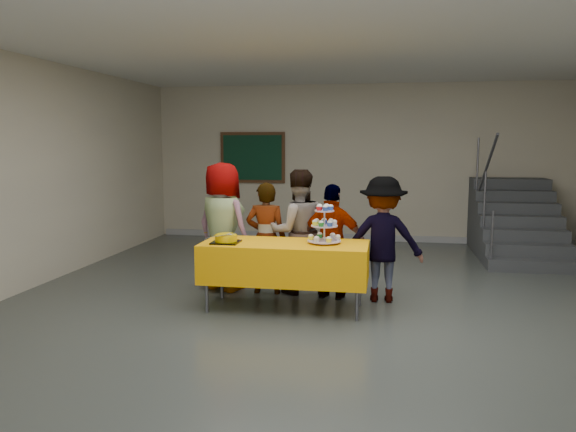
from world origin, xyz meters
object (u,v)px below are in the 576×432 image
Objects in this scene: staircase at (514,226)px; bear_cake at (226,238)px; schoolchild_b at (266,238)px; noticeboard at (253,158)px; schoolchild_e at (383,239)px; cupcake_stand at (324,227)px; schoolchild_a at (223,227)px; schoolchild_d at (333,242)px; schoolchild_c at (298,232)px; bake_table at (285,261)px.

bear_cake is at bearing -134.52° from staircase.
schoolchild_b reaches higher than bear_cake.
bear_cake is 4.96m from noticeboard.
bear_cake is at bearing 19.15° from schoolchild_e.
cupcake_stand reaches higher than bear_cake.
schoolchild_a is at bearing -6.81° from schoolchild_e.
bear_cake is at bearing -79.74° from noticeboard.
schoolchild_d is at bearing -129.91° from staircase.
schoolchild_a is at bearing 109.29° from bear_cake.
schoolchild_d is 4.33m from staircase.
schoolchild_c is (-0.41, 0.68, -0.17)m from cupcake_stand.
bake_table is at bearing -174.40° from cupcake_stand.
staircase is (3.62, 3.22, -0.22)m from schoolchild_b.
staircase is at bearing -125.29° from schoolchild_e.
schoolchild_a is 5.27m from staircase.
staircase is 4.99m from noticeboard.
schoolchild_a is 2.05m from schoolchild_e.
cupcake_stand is at bearing 95.47° from schoolchild_d.
noticeboard is (-0.87, 4.82, 0.77)m from bear_cake.
bear_cake is 0.90m from schoolchild_a.
schoolchild_a is 1.46m from schoolchild_d.
staircase reaches higher than schoolchild_a.
bear_cake is (-0.65, -0.13, 0.27)m from bake_table.
schoolchild_b is at bearing -7.77° from schoolchild_c.
schoolchild_e reaches higher than bake_table.
cupcake_stand is 4.77m from staircase.
noticeboard reaches higher than schoolchild_a.
bake_table is at bearing 58.44° from schoolchild_d.
bake_table is at bearing 24.58° from schoolchild_e.
schoolchild_d is (1.44, -0.18, -0.12)m from schoolchild_a.
schoolchild_d is 0.59× the size of staircase.
bear_cake is 0.83m from schoolchild_b.
noticeboard is (-0.58, 3.97, 0.78)m from schoolchild_a.
schoolchild_a is at bearing 142.98° from bake_table.
schoolchild_e is 4.98m from noticeboard.
noticeboard reaches higher than schoolchild_c.
schoolchild_a is (-0.95, 0.72, 0.27)m from bake_table.
noticeboard is at bearing -59.74° from schoolchild_e.
schoolchild_c reaches higher than bake_table.
schoolchild_d is (0.46, -0.19, -0.08)m from schoolchild_c.
schoolchild_b is 0.86m from schoolchild_d.
noticeboard is at bearing 100.26° from bear_cake.
schoolchild_b is 1.08× the size of noticeboard.
schoolchild_b is 0.59× the size of staircase.
noticeboard is at bearing -56.77° from schoolchild_a.
schoolchild_a is 1.10× the size of schoolchild_e.
schoolchild_c reaches higher than schoolchild_e.
schoolchild_e reaches higher than schoolchild_b.
cupcake_stand is 0.30× the size of schoolchild_e.
schoolchild_b is 0.41m from schoolchild_c.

